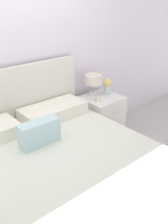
{
  "coord_description": "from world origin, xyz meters",
  "views": [
    {
      "loc": [
        -1.07,
        -2.53,
        1.88
      ],
      "look_at": [
        0.6,
        -0.59,
        0.68
      ],
      "focal_mm": 42.0,
      "sensor_mm": 36.0,
      "label": 1
    }
  ],
  "objects": [
    {
      "name": "flower_vase",
      "position": [
        1.34,
        -0.21,
        0.72
      ],
      "size": [
        0.12,
        0.12,
        0.21
      ],
      "color": "silver",
      "rests_on": "nightstand"
    },
    {
      "name": "nightstand",
      "position": [
        1.19,
        -0.26,
        0.3
      ],
      "size": [
        0.5,
        0.49,
        0.59
      ],
      "color": "white",
      "rests_on": "ground_plane"
    },
    {
      "name": "ground_plane",
      "position": [
        0.0,
        0.0,
        0.0
      ],
      "size": [
        12.0,
        12.0,
        0.0
      ],
      "primitive_type": "plane",
      "color": "#BCB7B2"
    },
    {
      "name": "bed",
      "position": [
        0.0,
        -1.0,
        0.3
      ],
      "size": [
        1.82,
        2.15,
        1.14
      ],
      "color": "tan",
      "rests_on": "ground_plane"
    },
    {
      "name": "table_lamp",
      "position": [
        1.14,
        -0.15,
        0.8
      ],
      "size": [
        0.22,
        0.22,
        0.29
      ],
      "color": "white",
      "rests_on": "nightstand"
    },
    {
      "name": "alarm_clock",
      "position": [
        1.06,
        -0.31,
        0.62
      ],
      "size": [
        0.06,
        0.06,
        0.06
      ],
      "color": "beige",
      "rests_on": "nightstand"
    }
  ]
}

